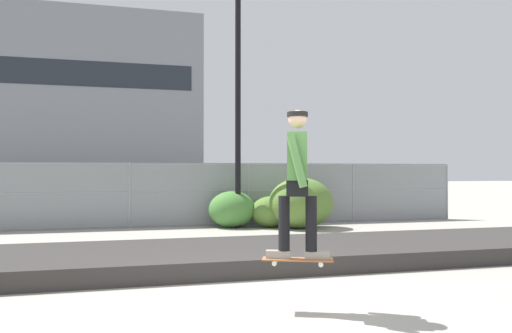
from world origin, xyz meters
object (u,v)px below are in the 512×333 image
at_px(skater, 298,175).
at_px(parked_car_mid, 198,193).
at_px(shrub_left, 232,209).
at_px(shrub_center, 271,212).
at_px(street_lamp, 238,64).
at_px(shrub_right, 301,203).
at_px(skateboard, 298,260).
at_px(parked_car_near, 37,195).

xyz_separation_m(skater, parked_car_mid, (0.11, 10.91, -0.73)).
relative_size(shrub_left, shrub_center, 1.17).
height_order(street_lamp, shrub_center, street_lamp).
relative_size(skater, shrub_right, 0.92).
bearing_deg(skateboard, shrub_right, 70.38).
distance_m(skater, parked_car_mid, 10.93).
distance_m(skater, shrub_center, 7.97).
xyz_separation_m(parked_car_near, shrub_left, (5.84, -3.29, -0.32)).
bearing_deg(shrub_right, street_lamp, 165.38).
relative_size(parked_car_mid, shrub_left, 3.35).
distance_m(skateboard, shrub_right, 7.68).
bearing_deg(skateboard, shrub_left, 84.71).
xyz_separation_m(skateboard, skater, (0.00, 0.00, 0.97)).
bearing_deg(shrub_center, parked_car_mid, 117.81).
xyz_separation_m(skater, street_lamp, (0.86, 7.69, 3.07)).
relative_size(skateboard, parked_car_mid, 0.18).
bearing_deg(shrub_left, skater, -95.29).
bearing_deg(parked_car_near, street_lamp, -30.29).
bearing_deg(shrub_right, shrub_left, 160.76).
distance_m(street_lamp, parked_car_near, 7.88).
relative_size(skateboard, shrub_left, 0.61).
bearing_deg(parked_car_near, shrub_center, -26.76).
xyz_separation_m(parked_car_near, parked_car_mid, (5.22, -0.26, 0.00)).
height_order(skater, shrub_left, skater).
xyz_separation_m(skater, parked_car_near, (-5.11, 11.17, -0.73)).
bearing_deg(parked_car_mid, skateboard, -90.58).
xyz_separation_m(parked_car_mid, shrub_center, (1.70, -3.23, -0.39)).
relative_size(street_lamp, shrub_left, 5.62).
distance_m(skateboard, parked_car_near, 12.29).
height_order(parked_car_mid, shrub_right, parked_car_mid).
bearing_deg(shrub_right, skater, -109.62).
xyz_separation_m(street_lamp, shrub_left, (-0.13, 0.20, -4.11)).
height_order(skateboard, parked_car_near, parked_car_near).
distance_m(parked_car_near, shrub_right, 8.64).
relative_size(skateboard, shrub_right, 0.44).
bearing_deg(shrub_center, parked_car_near, 153.24).
height_order(parked_car_near, parked_car_mid, same).
relative_size(skater, parked_car_near, 0.38).
relative_size(parked_car_near, parked_car_mid, 0.99).
height_order(street_lamp, shrub_left, street_lamp).
distance_m(street_lamp, parked_car_mid, 5.03).
bearing_deg(parked_car_near, skater, -65.42).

